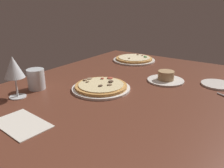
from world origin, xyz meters
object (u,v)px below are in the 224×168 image
(pizza_side, at_px, (134,59))
(water_glass, at_px, (36,80))
(pizza_main, at_px, (101,87))
(side_plate, at_px, (217,84))
(ramekin_on_saucer, at_px, (166,78))
(wine_glass_far, at_px, (14,68))
(paper_menu, at_px, (22,124))

(pizza_side, relative_size, water_glass, 3.00)
(pizza_main, distance_m, pizza_side, 0.58)
(side_plate, bearing_deg, water_glass, -52.04)
(ramekin_on_saucer, height_order, wine_glass_far, wine_glass_far)
(ramekin_on_saucer, bearing_deg, pizza_main, -35.43)
(ramekin_on_saucer, bearing_deg, water_glass, -45.14)
(ramekin_on_saucer, distance_m, side_plate, 0.25)
(pizza_side, height_order, ramekin_on_saucer, ramekin_on_saucer)
(pizza_side, xyz_separation_m, wine_glass_far, (0.84, -0.09, 0.12))
(ramekin_on_saucer, xyz_separation_m, paper_menu, (0.69, -0.22, -0.02))
(ramekin_on_saucer, bearing_deg, pizza_side, -129.06)
(wine_glass_far, bearing_deg, paper_menu, 58.78)
(pizza_side, xyz_separation_m, paper_menu, (0.97, 0.12, -0.01))
(pizza_side, bearing_deg, side_plate, 71.27)
(pizza_main, bearing_deg, side_plate, 130.24)
(pizza_side, distance_m, paper_menu, 0.98)
(paper_menu, bearing_deg, water_glass, -131.56)
(pizza_main, height_order, wine_glass_far, wine_glass_far)
(side_plate, xyz_separation_m, paper_menu, (0.77, -0.45, -0.00))
(pizza_main, xyz_separation_m, pizza_side, (-0.56, -0.14, -0.00))
(side_plate, relative_size, paper_menu, 0.78)
(wine_glass_far, distance_m, paper_menu, 0.28)
(pizza_main, distance_m, water_glass, 0.30)
(wine_glass_far, bearing_deg, water_glass, -172.84)
(pizza_main, xyz_separation_m, wine_glass_far, (0.28, -0.24, 0.12))
(pizza_side, bearing_deg, ramekin_on_saucer, 50.94)
(water_glass, height_order, paper_menu, water_glass)
(paper_menu, bearing_deg, side_plate, 154.60)
(wine_glass_far, xyz_separation_m, side_plate, (-0.64, 0.67, -0.12))
(pizza_side, xyz_separation_m, ramekin_on_saucer, (0.28, 0.35, 0.01))
(ramekin_on_saucer, xyz_separation_m, water_glass, (0.45, -0.45, 0.02))
(side_plate, bearing_deg, wine_glass_far, -46.08)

